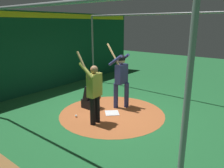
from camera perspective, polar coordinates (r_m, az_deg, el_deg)
name	(u,v)px	position (r m, az deg, el deg)	size (l,w,h in m)	color
ground_plane	(112,113)	(6.93, 0.00, -7.59)	(27.81, 27.81, 0.00)	#216633
dirt_circle	(112,113)	(6.93, 0.00, -7.57)	(3.25, 3.25, 0.01)	#B76033
home_plate	(112,113)	(6.93, 0.00, -7.50)	(0.42, 0.42, 0.01)	white
batter	(121,76)	(7.10, 2.36, 2.06)	(0.68, 0.49, 2.10)	navy
catcher	(90,97)	(7.28, -5.61, -3.27)	(0.58, 0.40, 0.98)	black
visitor	(94,91)	(5.97, -4.64, -1.76)	(0.55, 0.52, 2.02)	black
back_wall	(36,52)	(9.34, -19.08, 7.74)	(0.23, 11.81, 3.17)	#0F472D
cage_frame	(112,42)	(6.40, 0.00, 10.73)	(6.32, 5.10, 3.07)	gray
baseball_0	(76,116)	(6.73, -9.27, -8.15)	(0.07, 0.07, 0.07)	white
baseball_1	(94,120)	(6.37, -4.72, -9.38)	(0.07, 0.07, 0.07)	white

